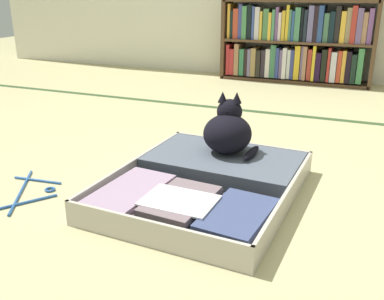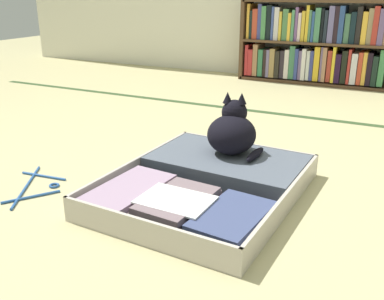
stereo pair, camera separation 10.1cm
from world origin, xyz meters
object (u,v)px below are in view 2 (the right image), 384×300
open_suitcase (209,182)px  black_cat (233,132)px  clothes_hanger (36,186)px  bookshelf (316,44)px

open_suitcase → black_cat: bearing=88.6°
clothes_hanger → bookshelf: bearing=77.7°
black_cat → bookshelf: bearing=92.3°
open_suitcase → bookshelf: bearing=91.9°
bookshelf → black_cat: bearing=-87.7°
clothes_hanger → open_suitcase: bearing=22.6°
bookshelf → open_suitcase: 2.28m
open_suitcase → clothes_hanger: size_ratio=2.46×
open_suitcase → clothes_hanger: open_suitcase is taller
clothes_hanger → black_cat: bearing=37.4°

